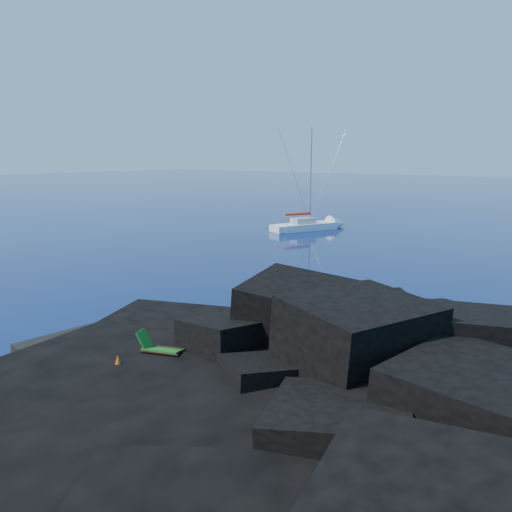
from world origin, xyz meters
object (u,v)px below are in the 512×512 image
(sailboat, at_px, (306,230))
(marker_cone, at_px, (118,363))
(sunbather, at_px, (105,345))
(deck_chair, at_px, (162,344))

(sailboat, bearing_deg, marker_cone, -45.33)
(sailboat, height_order, sunbather, sailboat)
(sunbather, bearing_deg, sailboat, 88.03)
(deck_chair, xyz_separation_m, sunbather, (-2.76, -0.77, -0.45))
(deck_chair, bearing_deg, marker_cone, -126.23)
(deck_chair, bearing_deg, sunbather, 174.22)
(deck_chair, distance_m, sunbather, 2.90)
(sailboat, height_order, marker_cone, sailboat)
(sailboat, bearing_deg, deck_chair, -43.70)
(sunbather, distance_m, marker_cone, 2.51)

